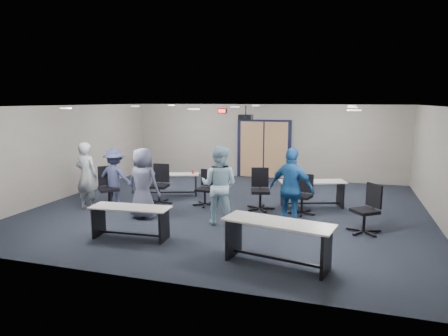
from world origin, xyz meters
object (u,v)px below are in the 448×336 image
(chair_back_a, at_px, (159,184))
(chair_back_b, at_px, (205,188))
(chair_loose_right, at_px, (365,209))
(person_back, at_px, (115,178))
(person_lightblue, at_px, (219,185))
(chair_back_d, at_px, (302,195))
(person_navy, at_px, (292,189))
(table_back_left, at_px, (172,180))
(chair_back_c, at_px, (260,190))
(person_plaid, at_px, (143,183))
(table_back_right, at_px, (312,189))
(table_front_left, at_px, (130,217))
(table_front_right, at_px, (278,235))
(person_gray, at_px, (87,176))
(chair_loose_left, at_px, (109,188))

(chair_back_a, bearing_deg, chair_back_b, 3.22)
(chair_loose_right, relative_size, person_back, 0.68)
(chair_back_b, xyz_separation_m, person_lightblue, (0.87, -1.43, 0.43))
(chair_back_d, distance_m, person_navy, 1.36)
(table_back_left, relative_size, chair_back_a, 1.55)
(chair_back_c, xyz_separation_m, person_back, (-3.83, -0.78, 0.24))
(person_plaid, bearing_deg, table_back_right, -142.77)
(table_front_left, relative_size, chair_loose_right, 1.59)
(chair_back_a, bearing_deg, chair_back_d, -3.19)
(chair_back_a, bearing_deg, person_navy, -22.02)
(chair_back_b, distance_m, chair_loose_right, 4.23)
(table_front_right, height_order, person_plaid, person_plaid)
(table_back_right, relative_size, chair_back_d, 1.84)
(table_front_left, xyz_separation_m, chair_back_a, (-0.71, 2.73, 0.09))
(table_front_left, xyz_separation_m, table_back_right, (3.38, 3.66, 0.02))
(table_front_left, xyz_separation_m, chair_loose_right, (4.65, 1.78, 0.07))
(chair_back_b, bearing_deg, table_back_left, 153.26)
(chair_loose_right, bearing_deg, chair_back_c, -152.36)
(chair_back_a, distance_m, person_gray, 1.90)
(chair_back_d, height_order, chair_loose_right, chair_loose_right)
(table_front_left, relative_size, chair_back_a, 1.56)
(table_front_right, relative_size, chair_back_b, 2.06)
(person_navy, bearing_deg, table_back_left, -9.46)
(person_gray, height_order, person_navy, person_navy)
(table_back_left, bearing_deg, table_back_right, -22.04)
(table_front_left, xyz_separation_m, person_back, (-1.71, 2.16, 0.33))
(table_back_left, relative_size, person_plaid, 0.98)
(table_back_right, xyz_separation_m, chair_back_d, (-0.18, -0.79, 0.02))
(chair_back_d, bearing_deg, table_front_right, -75.88)
(table_front_right, xyz_separation_m, person_lightblue, (-1.69, 1.94, 0.38))
(chair_back_a, bearing_deg, person_gray, -150.65)
(person_navy, bearing_deg, chair_back_c, -33.87)
(chair_back_a, distance_m, chair_loose_right, 5.44)
(table_front_left, distance_m, chair_back_b, 2.98)
(table_front_left, relative_size, chair_back_c, 1.56)
(person_plaid, xyz_separation_m, person_lightblue, (1.90, 0.09, 0.05))
(table_back_left, xyz_separation_m, chair_back_a, (0.07, -1.04, 0.09))
(table_front_right, bearing_deg, chair_loose_left, 165.07)
(chair_loose_right, height_order, person_back, person_back)
(chair_loose_left, relative_size, person_gray, 0.61)
(table_back_left, xyz_separation_m, person_gray, (-1.47, -2.10, 0.44))
(table_front_left, relative_size, table_back_right, 0.92)
(chair_back_c, bearing_deg, chair_back_a, 168.41)
(table_back_left, distance_m, person_navy, 4.48)
(person_lightblue, relative_size, person_back, 1.16)
(chair_back_a, height_order, person_navy, person_navy)
(chair_back_c, bearing_deg, person_gray, -179.54)
(chair_loose_left, bearing_deg, table_back_left, 17.75)
(table_front_left, relative_size, table_front_right, 0.85)
(person_lightblue, height_order, person_navy, same)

